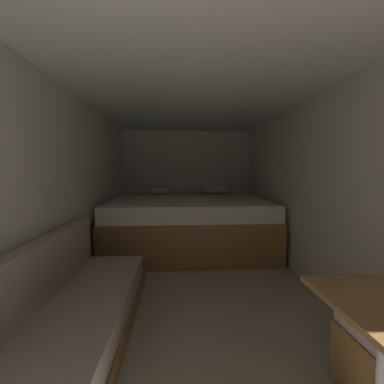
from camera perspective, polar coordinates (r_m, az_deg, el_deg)
ground_plane at (r=2.85m, az=0.77°, el=-21.43°), size 7.34×7.34×0.00m
wall_back at (r=5.25m, az=-1.27°, el=2.22°), size 2.64×0.05×2.06m
wall_left at (r=2.79m, az=-26.72°, el=-0.43°), size 0.05×5.34×2.06m
wall_right at (r=2.95m, az=26.68°, el=-0.18°), size 0.05×5.34×2.06m
ceiling_slab at (r=2.69m, az=0.82°, el=22.64°), size 2.64×5.34×0.05m
bed at (r=4.25m, az=-0.75°, el=-6.82°), size 2.42×2.03×0.95m
sofa_left at (r=2.03m, az=-28.13°, el=-26.14°), size 0.70×2.48×0.75m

